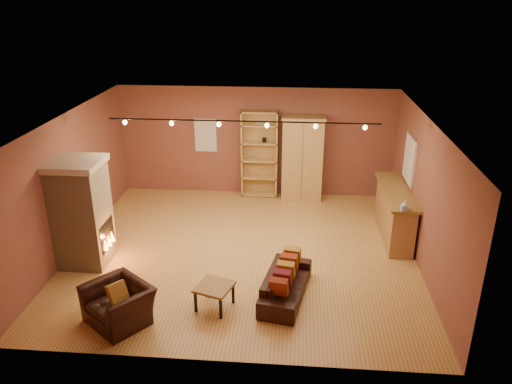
# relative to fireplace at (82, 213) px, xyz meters

# --- Properties ---
(floor) EXTENTS (7.00, 7.00, 0.00)m
(floor) POSITION_rel_fireplace_xyz_m (3.04, 0.60, -1.06)
(floor) COLOR #AC7F3D
(floor) RESTS_ON ground
(ceiling) EXTENTS (7.00, 7.00, 0.00)m
(ceiling) POSITION_rel_fireplace_xyz_m (3.04, 0.60, 1.74)
(ceiling) COLOR brown
(ceiling) RESTS_ON back_wall
(back_wall) EXTENTS (7.00, 0.02, 2.80)m
(back_wall) POSITION_rel_fireplace_xyz_m (3.04, 3.85, 0.34)
(back_wall) COLOR brown
(back_wall) RESTS_ON floor
(left_wall) EXTENTS (0.02, 6.50, 2.80)m
(left_wall) POSITION_rel_fireplace_xyz_m (-0.46, 0.60, 0.34)
(left_wall) COLOR brown
(left_wall) RESTS_ON floor
(right_wall) EXTENTS (0.02, 6.50, 2.80)m
(right_wall) POSITION_rel_fireplace_xyz_m (6.54, 0.60, 0.34)
(right_wall) COLOR brown
(right_wall) RESTS_ON floor
(fireplace) EXTENTS (1.01, 0.98, 2.12)m
(fireplace) POSITION_rel_fireplace_xyz_m (0.00, 0.00, 0.00)
(fireplace) COLOR #C3B187
(fireplace) RESTS_ON floor
(back_window) EXTENTS (0.56, 0.04, 0.86)m
(back_window) POSITION_rel_fireplace_xyz_m (1.74, 3.83, 0.49)
(back_window) COLOR silver
(back_window) RESTS_ON back_wall
(bookcase) EXTENTS (0.92, 0.36, 2.25)m
(bookcase) POSITION_rel_fireplace_xyz_m (3.15, 3.73, 0.09)
(bookcase) COLOR tan
(bookcase) RESTS_ON floor
(armoire) EXTENTS (1.07, 0.61, 2.17)m
(armoire) POSITION_rel_fireplace_xyz_m (4.24, 3.58, 0.03)
(armoire) COLOR tan
(armoire) RESTS_ON floor
(bar_counter) EXTENTS (0.61, 2.26, 1.08)m
(bar_counter) POSITION_rel_fireplace_xyz_m (6.24, 1.64, -0.51)
(bar_counter) COLOR #AB7F4E
(bar_counter) RESTS_ON floor
(tissue_box) EXTENTS (0.12, 0.12, 0.21)m
(tissue_box) POSITION_rel_fireplace_xyz_m (6.19, 0.58, 0.11)
(tissue_box) COLOR #86B4D7
(tissue_box) RESTS_ON bar_counter
(right_window) EXTENTS (0.05, 0.90, 1.00)m
(right_window) POSITION_rel_fireplace_xyz_m (6.51, 2.00, 0.59)
(right_window) COLOR silver
(right_window) RESTS_ON right_wall
(loveseat) EXTENTS (0.78, 1.72, 0.72)m
(loveseat) POSITION_rel_fireplace_xyz_m (3.96, -0.90, -0.71)
(loveseat) COLOR black
(loveseat) RESTS_ON floor
(armchair) EXTENTS (1.19, 1.13, 0.87)m
(armchair) POSITION_rel_fireplace_xyz_m (1.28, -1.84, -0.62)
(armchair) COLOR black
(armchair) RESTS_ON floor
(coffee_table) EXTENTS (0.72, 0.72, 0.43)m
(coffee_table) POSITION_rel_fireplace_xyz_m (2.77, -1.34, -0.69)
(coffee_table) COLOR olive
(coffee_table) RESTS_ON floor
(track_rail) EXTENTS (5.20, 0.09, 0.13)m
(track_rail) POSITION_rel_fireplace_xyz_m (3.04, 0.80, 1.63)
(track_rail) COLOR black
(track_rail) RESTS_ON ceiling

